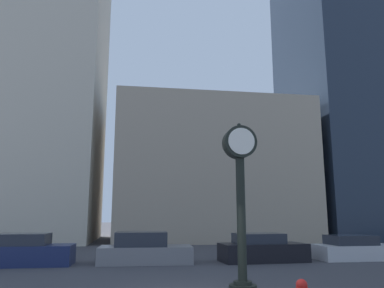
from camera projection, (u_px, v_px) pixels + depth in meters
building_tall_tower at (23, 24)px, 34.36m from camera, size 14.72×12.00×38.81m
building_storefront_row at (208, 173)px, 34.41m from camera, size 16.48×12.00×11.86m
building_glass_modern at (345, 97)px, 38.02m from camera, size 10.53×12.00×27.92m
street_clock at (240, 182)px, 11.71m from camera, size 1.04×0.83×5.08m
car_navy at (25, 252)px, 16.28m from camera, size 3.94×1.78×1.36m
car_grey at (144, 250)px, 17.03m from camera, size 4.27×2.11×1.40m
car_black at (262, 249)px, 17.64m from camera, size 4.10×2.00×1.30m
car_silver at (354, 249)px, 18.42m from camera, size 3.86×1.87×1.17m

